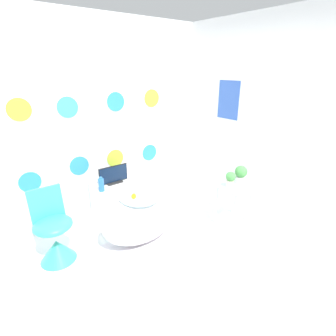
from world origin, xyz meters
TOP-DOWN VIEW (x-y plane):
  - ground_plane at (0.00, 0.00)m, footprint 12.00×12.00m
  - wall_back_dotted at (0.00, 1.82)m, footprint 4.32×0.05m
  - wall_right at (1.68, 0.90)m, footprint 0.06×2.80m
  - rug at (0.09, 0.69)m, footprint 1.06×0.75m
  - bathtub at (0.08, 0.89)m, footprint 0.97×0.58m
  - rubber_duck at (-0.01, 0.85)m, footprint 0.06×0.06m
  - chair at (-0.83, 1.14)m, footprint 0.40×0.40m
  - tv_cabinet at (0.10, 1.57)m, footprint 0.58×0.40m
  - tv at (0.10, 1.57)m, footprint 0.41×0.12m
  - vase at (-0.14, 1.44)m, footprint 0.07×0.07m
  - side_table at (1.26, 0.45)m, footprint 0.45×0.30m
  - potted_plant_left at (1.16, 0.46)m, footprint 0.12×0.12m
  - potted_plant_right at (1.36, 0.46)m, footprint 0.16×0.16m

SIDE VIEW (x-z plane):
  - ground_plane at x=0.00m, z-range 0.00..0.00m
  - rug at x=0.09m, z-range 0.00..0.01m
  - tv_cabinet at x=0.10m, z-range 0.00..0.50m
  - chair at x=-0.83m, z-range -0.13..0.68m
  - bathtub at x=0.08m, z-range 0.00..0.60m
  - side_table at x=1.26m, z-range 0.15..0.71m
  - vase at x=-0.14m, z-range 0.50..0.69m
  - tv at x=0.10m, z-range 0.49..0.73m
  - rubber_duck at x=-0.01m, z-range 0.60..0.67m
  - potted_plant_left at x=1.16m, z-range 0.56..0.77m
  - potted_plant_right at x=1.36m, z-range 0.56..0.80m
  - wall_back_dotted at x=0.00m, z-range 0.00..2.60m
  - wall_right at x=1.68m, z-range 0.00..2.60m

